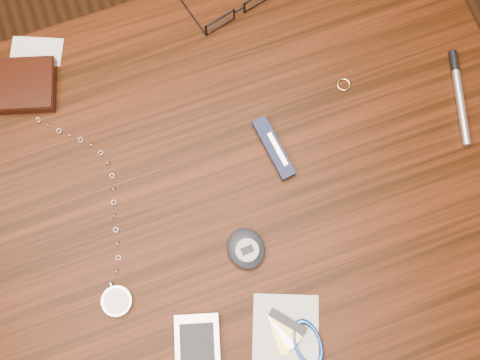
{
  "coord_description": "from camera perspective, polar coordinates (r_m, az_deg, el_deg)",
  "views": [
    {
      "loc": [
        -0.01,
        -0.19,
        1.61
      ],
      "look_at": [
        0.06,
        0.01,
        0.76
      ],
      "focal_mm": 45.0,
      "sensor_mm": 36.0,
      "label": 1
    }
  ],
  "objects": [
    {
      "name": "pocket_knife",
      "position": [
        0.89,
        3.22,
        3.03
      ],
      "size": [
        0.03,
        0.1,
        0.01
      ],
      "color": "#111636",
      "rests_on": "desk"
    },
    {
      "name": "pocket_watch",
      "position": [
        0.87,
        -11.75,
        -10.4
      ],
      "size": [
        0.09,
        0.32,
        0.01
      ],
      "color": "#B4B4B8",
      "rests_on": "desk"
    },
    {
      "name": "desk",
      "position": [
        0.98,
        -3.21,
        -3.45
      ],
      "size": [
        1.0,
        0.7,
        0.75
      ],
      "color": "#361508",
      "rests_on": "ground"
    },
    {
      "name": "eyeglasses",
      "position": [
        0.98,
        -0.35,
        16.01
      ],
      "size": [
        0.15,
        0.16,
        0.03
      ],
      "color": "black",
      "rests_on": "desk"
    },
    {
      "name": "silver_pen",
      "position": [
        0.98,
        20.01,
        8.03
      ],
      "size": [
        0.05,
        0.15,
        0.01
      ],
      "color": "silver",
      "rests_on": "desk"
    },
    {
      "name": "gold_ring",
      "position": [
        0.94,
        9.79,
        8.9
      ],
      "size": [
        0.03,
        0.03,
        0.0
      ],
      "primitive_type": "torus",
      "rotation": [
        0.0,
        0.0,
        -0.24
      ],
      "color": "#ECCE75",
      "rests_on": "desk"
    },
    {
      "name": "pedometer",
      "position": [
        0.85,
        0.58,
        -6.55
      ],
      "size": [
        0.06,
        0.06,
        0.02
      ],
      "color": "#1F202B",
      "rests_on": "desk"
    },
    {
      "name": "notepad_keys",
      "position": [
        0.86,
        5.41,
        -14.62
      ],
      "size": [
        0.12,
        0.13,
        0.01
      ],
      "color": "silver",
      "rests_on": "desk"
    },
    {
      "name": "wallet_and_card",
      "position": [
        0.98,
        -20.06,
        8.49
      ],
      "size": [
        0.14,
        0.15,
        0.02
      ],
      "color": "black",
      "rests_on": "desk"
    },
    {
      "name": "pda_phone",
      "position": [
        0.85,
        -4.01,
        -16.37
      ],
      "size": [
        0.09,
        0.13,
        0.02
      ],
      "color": "silver",
      "rests_on": "desk"
    },
    {
      "name": "ground",
      "position": [
        1.62,
        -1.95,
        -7.69
      ],
      "size": [
        3.8,
        3.8,
        0.0
      ],
      "primitive_type": "plane",
      "color": "#472814",
      "rests_on": "ground"
    }
  ]
}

